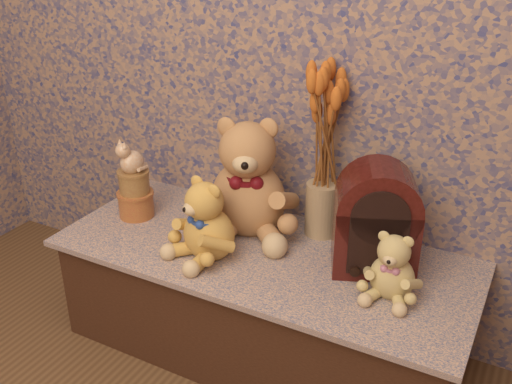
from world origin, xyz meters
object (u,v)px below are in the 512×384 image
at_px(ceramic_vase, 322,209).
at_px(biscuit_tin_lower, 136,204).
at_px(teddy_small, 394,262).
at_px(cathedral_radio, 376,218).
at_px(teddy_medium, 208,215).
at_px(cat_figurine, 131,155).
at_px(teddy_large, 248,170).

relative_size(ceramic_vase, biscuit_tin_lower, 1.47).
relative_size(teddy_small, cathedral_radio, 0.63).
bearing_deg(teddy_medium, cathedral_radio, 41.68).
bearing_deg(teddy_small, teddy_medium, -175.23).
distance_m(biscuit_tin_lower, cat_figurine, 0.20).
distance_m(ceramic_vase, biscuit_tin_lower, 0.69).
bearing_deg(teddy_large, teddy_medium, -121.09).
height_order(teddy_medium, teddy_small, teddy_medium).
height_order(teddy_medium, biscuit_tin_lower, teddy_medium).
distance_m(cathedral_radio, biscuit_tin_lower, 0.90).
bearing_deg(cathedral_radio, ceramic_vase, 128.56).
bearing_deg(cathedral_radio, teddy_large, 152.65).
bearing_deg(cat_figurine, ceramic_vase, 39.01).
bearing_deg(biscuit_tin_lower, teddy_large, 15.72).
bearing_deg(cat_figurine, teddy_large, 37.64).
xyz_separation_m(teddy_small, cat_figurine, (-0.98, 0.04, 0.13)).
bearing_deg(ceramic_vase, cat_figurine, -162.92).
bearing_deg(biscuit_tin_lower, teddy_medium, -15.00).
distance_m(teddy_medium, ceramic_vase, 0.41).
bearing_deg(teddy_large, ceramic_vase, -5.00).
distance_m(cathedral_radio, ceramic_vase, 0.27).
bearing_deg(biscuit_tin_lower, cat_figurine, 0.00).
xyz_separation_m(biscuit_tin_lower, cat_figurine, (0.00, 0.00, 0.20)).
relative_size(teddy_small, biscuit_tin_lower, 1.71).
xyz_separation_m(teddy_large, ceramic_vase, (0.24, 0.09, -0.13)).
bearing_deg(ceramic_vase, biscuit_tin_lower, -162.92).
xyz_separation_m(teddy_small, biscuit_tin_lower, (-0.98, 0.04, -0.06)).
height_order(teddy_medium, ceramic_vase, teddy_medium).
height_order(biscuit_tin_lower, cat_figurine, cat_figurine).
bearing_deg(cathedral_radio, cat_figurine, 162.44).
distance_m(teddy_large, biscuit_tin_lower, 0.46).
height_order(teddy_large, cat_figurine, teddy_large).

